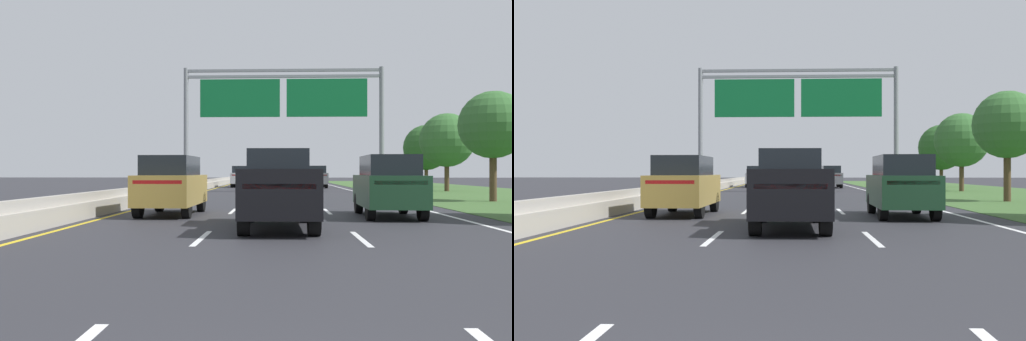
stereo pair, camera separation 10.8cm
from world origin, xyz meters
TOP-DOWN VIEW (x-y plane):
  - ground_plane at (0.00, 35.00)m, footprint 220.00×220.00m
  - lane_striping at (0.00, 34.54)m, footprint 11.96×106.00m
  - grass_verge_right at (13.95, 35.00)m, footprint 14.00×110.00m
  - median_barrier_concrete at (-6.60, 35.00)m, footprint 0.60×110.00m
  - overhead_sign_gantry at (0.30, 39.85)m, footprint 15.06×0.42m
  - pickup_truck_black at (-0.07, 12.91)m, footprint 2.07×5.42m
  - car_darkgreen_right_lane_suv at (3.72, 16.93)m, footprint 2.01×4.74m
  - car_silver_left_lane_suv at (-3.76, 53.67)m, footprint 1.94×4.72m
  - car_red_centre_lane_suv at (0.11, 49.54)m, footprint 1.98×4.73m
  - car_grey_right_lane_suv at (3.55, 51.86)m, footprint 1.98×4.73m
  - car_gold_left_lane_suv at (-3.90, 17.56)m, footprint 1.97×4.73m
  - roadside_tree_mid at (11.03, 27.02)m, footprint 3.49×3.49m
  - roadside_tree_far at (13.15, 42.31)m, footprint 4.23×4.23m
  - roadside_tree_distant at (14.98, 55.58)m, footprint 4.61×4.61m

SIDE VIEW (x-z plane):
  - ground_plane at x=0.00m, z-range 0.00..0.00m
  - lane_striping at x=0.00m, z-range 0.00..0.01m
  - grass_verge_right at x=13.95m, z-range 0.00..0.02m
  - median_barrier_concrete at x=-6.60m, z-range -0.07..0.78m
  - pickup_truck_black at x=-0.07m, z-range -0.03..2.17m
  - car_darkgreen_right_lane_suv at x=3.72m, z-range 0.04..2.15m
  - car_silver_left_lane_suv at x=-3.76m, z-range 0.04..2.15m
  - car_red_centre_lane_suv at x=0.11m, z-range 0.04..2.15m
  - car_grey_right_lane_suv at x=3.55m, z-range 0.04..2.15m
  - car_gold_left_lane_suv at x=-3.90m, z-range 0.04..2.15m
  - roadside_tree_mid at x=11.03m, z-range 1.10..6.83m
  - roadside_tree_distant at x=14.98m, z-range 0.84..7.16m
  - roadside_tree_far at x=13.15m, z-range 0.95..7.09m
  - overhead_sign_gantry at x=0.30m, z-range 1.98..11.38m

